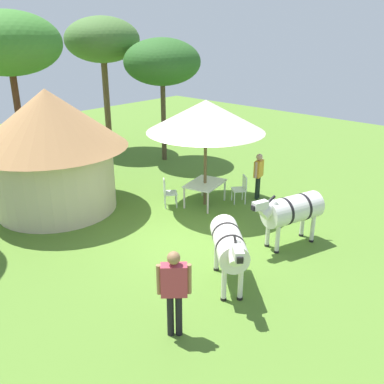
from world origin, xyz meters
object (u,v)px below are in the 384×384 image
object	(u,v)px
standing_watcher	(174,286)
acacia_tree_left_background	(102,41)
patio_chair_near_lawn	(241,187)
acacia_tree_far_lawn	(8,44)
patio_chair_near_hut	(168,191)
zebra_by_umbrella	(291,210)
acacia_tree_behind_hut	(162,62)
zebra_nearest_camera	(229,245)
guest_beside_umbrella	(259,172)
thatched_hut	(51,144)
patio_dining_table	(205,185)
shade_umbrella	(206,116)

from	to	relation	value
standing_watcher	acacia_tree_left_background	distance (m)	13.89
patio_chair_near_lawn	acacia_tree_far_lawn	bearing A→B (deg)	62.88
patio_chair_near_hut	zebra_by_umbrella	bearing A→B (deg)	44.60
acacia_tree_behind_hut	acacia_tree_far_lawn	bearing A→B (deg)	153.80
patio_chair_near_hut	patio_chair_near_lawn	xyz separation A→B (m)	(1.86, -1.54, 0.00)
standing_watcher	acacia_tree_behind_hut	world-z (taller)	acacia_tree_behind_hut
patio_chair_near_hut	zebra_by_umbrella	world-z (taller)	zebra_by_umbrella
zebra_nearest_camera	acacia_tree_behind_hut	xyz separation A→B (m)	(5.75, 8.02, 3.04)
guest_beside_umbrella	zebra_nearest_camera	xyz separation A→B (m)	(-4.74, -2.46, 0.09)
patio_chair_near_hut	guest_beside_umbrella	distance (m)	3.08
thatched_hut	zebra_nearest_camera	world-z (taller)	thatched_hut
zebra_nearest_camera	patio_dining_table	bearing A→B (deg)	-89.71
patio_chair_near_lawn	acacia_tree_behind_hut	size ratio (longest dim) A/B	0.18
standing_watcher	zebra_nearest_camera	size ratio (longest dim) A/B	0.99
acacia_tree_far_lawn	acacia_tree_behind_hut	distance (m)	5.69
thatched_hut	acacia_tree_behind_hut	world-z (taller)	acacia_tree_behind_hut
patio_dining_table	zebra_nearest_camera	world-z (taller)	zebra_nearest_camera
patio_dining_table	guest_beside_umbrella	world-z (taller)	guest_beside_umbrella
patio_chair_near_hut	standing_watcher	size ratio (longest dim) A/B	0.51
guest_beside_umbrella	standing_watcher	xyz separation A→B (m)	(-6.70, -2.74, 0.13)
zebra_by_umbrella	acacia_tree_behind_hut	xyz separation A→B (m)	(3.16, 8.01, 3.08)
acacia_tree_behind_hut	acacia_tree_left_background	distance (m)	3.20
patio_dining_table	zebra_by_umbrella	size ratio (longest dim) A/B	0.70
zebra_nearest_camera	acacia_tree_far_lawn	world-z (taller)	acacia_tree_far_lawn
shade_umbrella	acacia_tree_far_lawn	world-z (taller)	acacia_tree_far_lawn
acacia_tree_left_background	patio_chair_near_lawn	bearing A→B (deg)	-96.97
guest_beside_umbrella	zebra_by_umbrella	world-z (taller)	guest_beside_umbrella
guest_beside_umbrella	patio_dining_table	bearing A→B (deg)	-44.47
guest_beside_umbrella	acacia_tree_far_lawn	size ratio (longest dim) A/B	0.26
acacia_tree_behind_hut	zebra_nearest_camera	bearing A→B (deg)	-125.67
shade_umbrella	patio_chair_near_lawn	distance (m)	2.66
acacia_tree_far_lawn	patio_dining_table	bearing A→B (deg)	-70.73
thatched_hut	zebra_by_umbrella	xyz separation A→B (m)	(2.85, -6.64, -1.11)
patio_chair_near_hut	standing_watcher	bearing A→B (deg)	-3.42
shade_umbrella	zebra_by_umbrella	xyz separation A→B (m)	(-0.57, -3.43, -1.90)
patio_dining_table	acacia_tree_left_background	size ratio (longest dim) A/B	0.26
guest_beside_umbrella	patio_chair_near_hut	bearing A→B (deg)	-47.62
thatched_hut	zebra_nearest_camera	distance (m)	6.74
shade_umbrella	acacia_tree_behind_hut	size ratio (longest dim) A/B	0.73
thatched_hut	guest_beside_umbrella	bearing A→B (deg)	-39.96
zebra_nearest_camera	patio_chair_near_hut	bearing A→B (deg)	-75.05
patio_dining_table	guest_beside_umbrella	bearing A→B (deg)	-31.73
acacia_tree_far_lawn	zebra_by_umbrella	bearing A→B (deg)	-79.73
standing_watcher	zebra_nearest_camera	distance (m)	1.98
shade_umbrella	acacia_tree_left_background	world-z (taller)	acacia_tree_left_background
shade_umbrella	patio_dining_table	xyz separation A→B (m)	(-0.00, 0.00, -2.23)
shade_umbrella	thatched_hut	bearing A→B (deg)	136.80
patio_chair_near_hut	standing_watcher	distance (m)	6.16
patio_dining_table	patio_chair_near_lawn	bearing A→B (deg)	-39.40
guest_beside_umbrella	acacia_tree_left_background	xyz separation A→B (m)	(0.39, 8.59, 3.90)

